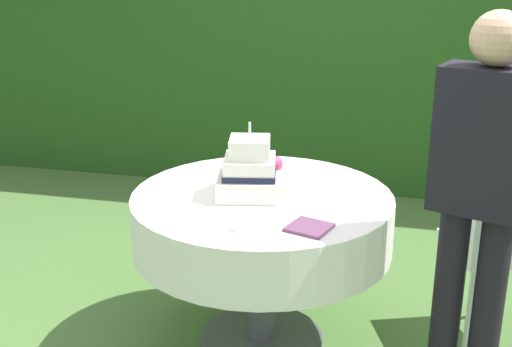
{
  "coord_description": "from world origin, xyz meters",
  "views": [
    {
      "loc": [
        0.6,
        -2.69,
        1.79
      ],
      "look_at": [
        -0.03,
        -0.0,
        0.85
      ],
      "focal_mm": 46.01,
      "sensor_mm": 36.0,
      "label": 1
    }
  ],
  "objects_px": {
    "cake_table": "(262,222)",
    "serving_plate_far": "(347,192)",
    "serving_plate_near": "(243,227)",
    "garden_chair": "(503,240)",
    "serving_plate_right": "(235,164)",
    "napkin_stack": "(309,227)",
    "serving_plate_left": "(216,173)",
    "standing_person": "(481,191)",
    "wedding_cake": "(250,172)"
  },
  "relations": [
    {
      "from": "serving_plate_far",
      "to": "serving_plate_left",
      "type": "bearing_deg",
      "value": 169.03
    },
    {
      "from": "cake_table",
      "to": "garden_chair",
      "type": "relative_size",
      "value": 1.33
    },
    {
      "from": "serving_plate_right",
      "to": "serving_plate_left",
      "type": "bearing_deg",
      "value": -112.37
    },
    {
      "from": "cake_table",
      "to": "garden_chair",
      "type": "distance_m",
      "value": 1.1
    },
    {
      "from": "wedding_cake",
      "to": "serving_plate_left",
      "type": "relative_size",
      "value": 3.21
    },
    {
      "from": "serving_plate_right",
      "to": "cake_table",
      "type": "bearing_deg",
      "value": -59.23
    },
    {
      "from": "serving_plate_near",
      "to": "wedding_cake",
      "type": "bearing_deg",
      "value": 99.32
    },
    {
      "from": "wedding_cake",
      "to": "serving_plate_far",
      "type": "distance_m",
      "value": 0.45
    },
    {
      "from": "serving_plate_near",
      "to": "serving_plate_left",
      "type": "bearing_deg",
      "value": 115.59
    },
    {
      "from": "cake_table",
      "to": "napkin_stack",
      "type": "xyz_separation_m",
      "value": [
        0.27,
        -0.33,
        0.14
      ]
    },
    {
      "from": "cake_table",
      "to": "wedding_cake",
      "type": "distance_m",
      "value": 0.24
    },
    {
      "from": "serving_plate_left",
      "to": "serving_plate_right",
      "type": "xyz_separation_m",
      "value": [
        0.06,
        0.15,
        0.0
      ]
    },
    {
      "from": "wedding_cake",
      "to": "serving_plate_right",
      "type": "distance_m",
      "value": 0.43
    },
    {
      "from": "wedding_cake",
      "to": "serving_plate_right",
      "type": "relative_size",
      "value": 2.62
    },
    {
      "from": "garden_chair",
      "to": "cake_table",
      "type": "bearing_deg",
      "value": -168.46
    },
    {
      "from": "serving_plate_near",
      "to": "serving_plate_far",
      "type": "relative_size",
      "value": 0.7
    },
    {
      "from": "serving_plate_left",
      "to": "standing_person",
      "type": "height_order",
      "value": "standing_person"
    },
    {
      "from": "cake_table",
      "to": "garden_chair",
      "type": "height_order",
      "value": "garden_chair"
    },
    {
      "from": "serving_plate_left",
      "to": "garden_chair",
      "type": "distance_m",
      "value": 1.38
    },
    {
      "from": "standing_person",
      "to": "serving_plate_far",
      "type": "bearing_deg",
      "value": 147.05
    },
    {
      "from": "cake_table",
      "to": "serving_plate_far",
      "type": "distance_m",
      "value": 0.41
    },
    {
      "from": "cake_table",
      "to": "standing_person",
      "type": "xyz_separation_m",
      "value": [
        0.9,
        -0.24,
        0.31
      ]
    },
    {
      "from": "serving_plate_right",
      "to": "napkin_stack",
      "type": "relative_size",
      "value": 0.81
    },
    {
      "from": "cake_table",
      "to": "serving_plate_far",
      "type": "height_order",
      "value": "serving_plate_far"
    },
    {
      "from": "garden_chair",
      "to": "serving_plate_left",
      "type": "bearing_deg",
      "value": 179.42
    },
    {
      "from": "cake_table",
      "to": "serving_plate_right",
      "type": "xyz_separation_m",
      "value": [
        -0.23,
        0.38,
        0.14
      ]
    },
    {
      "from": "serving_plate_right",
      "to": "napkin_stack",
      "type": "distance_m",
      "value": 0.87
    },
    {
      "from": "serving_plate_near",
      "to": "napkin_stack",
      "type": "distance_m",
      "value": 0.26
    },
    {
      "from": "wedding_cake",
      "to": "serving_plate_right",
      "type": "bearing_deg",
      "value": 114.33
    },
    {
      "from": "wedding_cake",
      "to": "napkin_stack",
      "type": "height_order",
      "value": "wedding_cake"
    },
    {
      "from": "cake_table",
      "to": "serving_plate_right",
      "type": "relative_size",
      "value": 9.25
    },
    {
      "from": "serving_plate_far",
      "to": "cake_table",
      "type": "bearing_deg",
      "value": -164.1
    },
    {
      "from": "cake_table",
      "to": "standing_person",
      "type": "distance_m",
      "value": 0.98
    },
    {
      "from": "serving_plate_left",
      "to": "garden_chair",
      "type": "relative_size",
      "value": 0.12
    },
    {
      "from": "garden_chair",
      "to": "wedding_cake",
      "type": "bearing_deg",
      "value": -168.82
    },
    {
      "from": "napkin_stack",
      "to": "garden_chair",
      "type": "relative_size",
      "value": 0.18
    },
    {
      "from": "napkin_stack",
      "to": "garden_chair",
      "type": "height_order",
      "value": "garden_chair"
    },
    {
      "from": "wedding_cake",
      "to": "serving_plate_far",
      "type": "height_order",
      "value": "wedding_cake"
    },
    {
      "from": "serving_plate_far",
      "to": "napkin_stack",
      "type": "distance_m",
      "value": 0.45
    },
    {
      "from": "serving_plate_near",
      "to": "garden_chair",
      "type": "distance_m",
      "value": 1.25
    },
    {
      "from": "cake_table",
      "to": "wedding_cake",
      "type": "relative_size",
      "value": 3.53
    },
    {
      "from": "cake_table",
      "to": "standing_person",
      "type": "height_order",
      "value": "standing_person"
    },
    {
      "from": "serving_plate_far",
      "to": "serving_plate_left",
      "type": "height_order",
      "value": "same"
    },
    {
      "from": "serving_plate_right",
      "to": "garden_chair",
      "type": "bearing_deg",
      "value": -7.05
    },
    {
      "from": "serving_plate_right",
      "to": "standing_person",
      "type": "height_order",
      "value": "standing_person"
    },
    {
      "from": "serving_plate_far",
      "to": "napkin_stack",
      "type": "xyz_separation_m",
      "value": [
        -0.11,
        -0.44,
        0.0
      ]
    },
    {
      "from": "cake_table",
      "to": "serving_plate_right",
      "type": "height_order",
      "value": "serving_plate_right"
    },
    {
      "from": "wedding_cake",
      "to": "serving_plate_right",
      "type": "xyz_separation_m",
      "value": [
        -0.17,
        0.38,
        -0.1
      ]
    },
    {
      "from": "cake_table",
      "to": "garden_chair",
      "type": "bearing_deg",
      "value": 11.54
    },
    {
      "from": "wedding_cake",
      "to": "serving_plate_far",
      "type": "bearing_deg",
      "value": 14.44
    }
  ]
}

